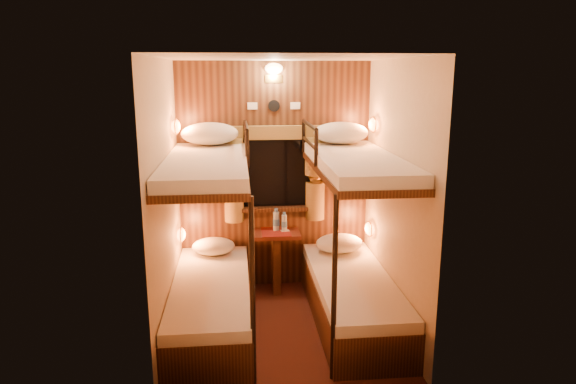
{
  "coord_description": "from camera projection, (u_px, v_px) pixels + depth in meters",
  "views": [
    {
      "loc": [
        -0.39,
        -4.28,
        2.29
      ],
      "look_at": [
        0.06,
        0.15,
        1.24
      ],
      "focal_mm": 32.0,
      "sensor_mm": 36.0,
      "label": 1
    }
  ],
  "objects": [
    {
      "name": "wall_front",
      "position": [
        297.0,
        239.0,
        3.41
      ],
      "size": [
        2.4,
        0.0,
        2.4
      ],
      "primitive_type": "plane",
      "rotation": [
        -1.57,
        0.0,
        0.0
      ],
      "color": "#C6B293",
      "rests_on": "floor"
    },
    {
      "name": "table",
      "position": [
        276.0,
        253.0,
        5.43
      ],
      "size": [
        0.5,
        0.34,
        0.66
      ],
      "color": "#502012",
      "rests_on": "floor"
    },
    {
      "name": "bunk_left",
      "position": [
        210.0,
        270.0,
        4.58
      ],
      "size": [
        0.72,
        1.9,
        1.82
      ],
      "color": "black",
      "rests_on": "floor"
    },
    {
      "name": "bottle_right",
      "position": [
        284.0,
        223.0,
        5.39
      ],
      "size": [
        0.06,
        0.06,
        0.21
      ],
      "rotation": [
        0.0,
        0.0,
        -0.28
      ],
      "color": "#99BFE5",
      "rests_on": "table"
    },
    {
      "name": "pillow_upper_left",
      "position": [
        210.0,
        134.0,
        5.02
      ],
      "size": [
        0.56,
        0.4,
        0.22
      ],
      "primitive_type": "ellipsoid",
      "color": "silver",
      "rests_on": "bunk_left"
    },
    {
      "name": "back_fixtures",
      "position": [
        274.0,
        76.0,
        5.16
      ],
      "size": [
        0.54,
        0.09,
        0.48
      ],
      "color": "black",
      "rests_on": "back_panel"
    },
    {
      "name": "pillow_lower_right",
      "position": [
        339.0,
        243.0,
        5.33
      ],
      "size": [
        0.49,
        0.35,
        0.19
      ],
      "primitive_type": "ellipsoid",
      "color": "silver",
      "rests_on": "bunk_right"
    },
    {
      "name": "bottle_left",
      "position": [
        276.0,
        221.0,
        5.41
      ],
      "size": [
        0.07,
        0.07,
        0.24
      ],
      "rotation": [
        0.0,
        0.0,
        -0.26
      ],
      "color": "#99BFE5",
      "rests_on": "table"
    },
    {
      "name": "wall_right",
      "position": [
        396.0,
        198.0,
        4.53
      ],
      "size": [
        0.0,
        2.4,
        2.4
      ],
      "primitive_type": "plane",
      "rotation": [
        1.57,
        0.0,
        -1.57
      ],
      "color": "#C6B293",
      "rests_on": "floor"
    },
    {
      "name": "bunk_right",
      "position": [
        353.0,
        265.0,
        4.71
      ],
      "size": [
        0.72,
        1.9,
        1.82
      ],
      "color": "black",
      "rests_on": "floor"
    },
    {
      "name": "sachet_a",
      "position": [
        285.0,
        231.0,
        5.41
      ],
      "size": [
        0.1,
        0.08,
        0.01
      ],
      "primitive_type": "cube",
      "rotation": [
        0.0,
        0.0,
        0.17
      ],
      "color": "silver",
      "rests_on": "table"
    },
    {
      "name": "reading_lamps",
      "position": [
        277.0,
        180.0,
        5.1
      ],
      "size": [
        2.0,
        0.2,
        1.25
      ],
      "color": "orange",
      "rests_on": "wall_left"
    },
    {
      "name": "pillow_upper_right",
      "position": [
        341.0,
        133.0,
        5.12
      ],
      "size": [
        0.55,
        0.39,
        0.22
      ],
      "primitive_type": "ellipsoid",
      "color": "silver",
      "rests_on": "bunk_right"
    },
    {
      "name": "pillow_lower_left",
      "position": [
        214.0,
        246.0,
        5.27
      ],
      "size": [
        0.44,
        0.31,
        0.17
      ],
      "primitive_type": "ellipsoid",
      "color": "silver",
      "rests_on": "bunk_left"
    },
    {
      "name": "floor",
      "position": [
        283.0,
        328.0,
        4.7
      ],
      "size": [
        2.1,
        2.1,
        0.0
      ],
      "primitive_type": "plane",
      "color": "#38140F",
      "rests_on": "ground"
    },
    {
      "name": "ceiling",
      "position": [
        283.0,
        58.0,
        4.16
      ],
      "size": [
        2.1,
        2.1,
        0.0
      ],
      "primitive_type": "plane",
      "rotation": [
        3.14,
        0.0,
        0.0
      ],
      "color": "silver",
      "rests_on": "wall_back"
    },
    {
      "name": "window",
      "position": [
        274.0,
        180.0,
        5.41
      ],
      "size": [
        1.0,
        0.12,
        0.79
      ],
      "color": "black",
      "rests_on": "back_panel"
    },
    {
      "name": "curtains",
      "position": [
        275.0,
        172.0,
        5.36
      ],
      "size": [
        1.1,
        0.22,
        1.0
      ],
      "color": "brown",
      "rests_on": "back_panel"
    },
    {
      "name": "wall_left",
      "position": [
        165.0,
        204.0,
        4.33
      ],
      "size": [
        0.0,
        2.4,
        2.4
      ],
      "primitive_type": "plane",
      "rotation": [
        1.57,
        0.0,
        1.57
      ],
      "color": "#C6B293",
      "rests_on": "floor"
    },
    {
      "name": "wall_back",
      "position": [
        274.0,
        177.0,
        5.45
      ],
      "size": [
        2.4,
        0.0,
        2.4
      ],
      "primitive_type": "plane",
      "rotation": [
        1.57,
        0.0,
        0.0
      ],
      "color": "#C6B293",
      "rests_on": "floor"
    },
    {
      "name": "back_panel",
      "position": [
        274.0,
        177.0,
        5.43
      ],
      "size": [
        2.0,
        0.03,
        2.4
      ],
      "primitive_type": "cube",
      "color": "black",
      "rests_on": "floor"
    },
    {
      "name": "sachet_b",
      "position": [
        277.0,
        231.0,
        5.41
      ],
      "size": [
        0.07,
        0.05,
        0.0
      ],
      "primitive_type": "cube",
      "rotation": [
        0.0,
        0.0,
        -0.01
      ],
      "color": "silver",
      "rests_on": "table"
    }
  ]
}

